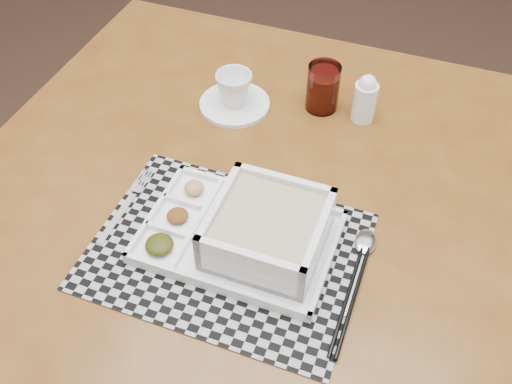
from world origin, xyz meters
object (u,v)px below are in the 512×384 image
dining_table (254,226)px  cup (234,89)px  serving_tray (258,233)px  creamer_bottle (365,99)px  juice_glass (323,89)px

dining_table → cup: cup is taller
serving_tray → cup: 0.38m
cup → creamer_bottle: bearing=19.3°
serving_tray → cup: bearing=113.4°
dining_table → creamer_bottle: size_ratio=11.17×
dining_table → cup: 0.29m
cup → juice_glass: (0.18, 0.05, 0.00)m
serving_tray → creamer_bottle: bearing=72.9°
dining_table → serving_tray: serving_tray is taller
cup → juice_glass: 0.18m
serving_tray → juice_glass: size_ratio=3.30×
dining_table → juice_glass: 0.32m
cup → creamer_bottle: creamer_bottle is taller
dining_table → juice_glass: bearing=76.8°
serving_tray → creamer_bottle: (0.12, 0.38, 0.01)m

